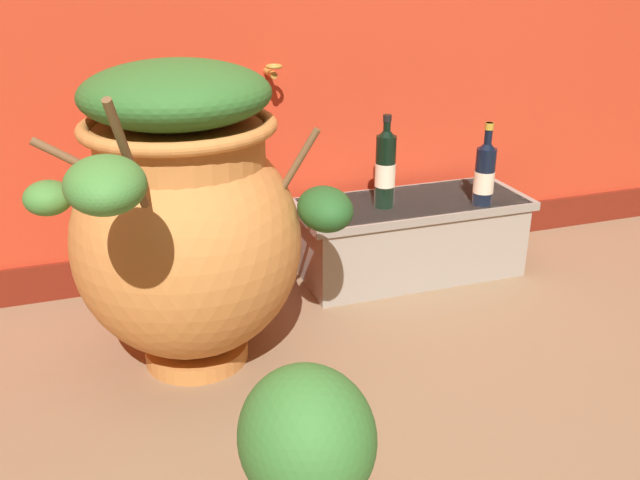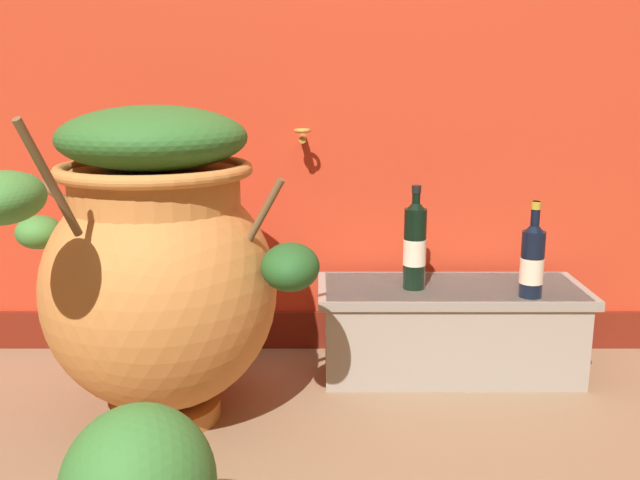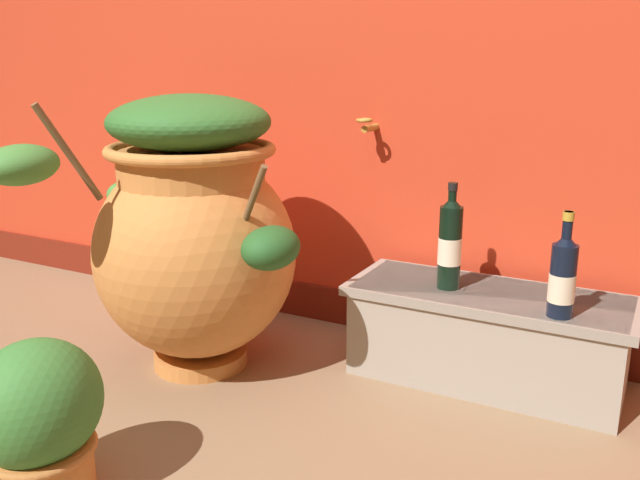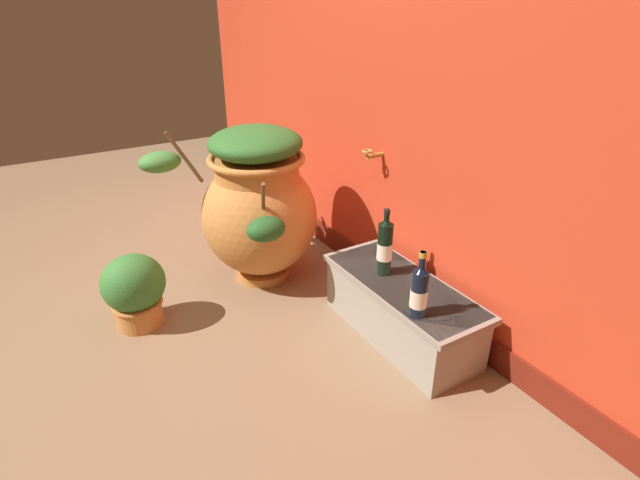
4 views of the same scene
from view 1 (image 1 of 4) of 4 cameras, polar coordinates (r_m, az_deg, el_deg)
name	(u,v)px [view 1 (image 1 of 4)]	position (r m, az deg, el deg)	size (l,w,h in m)	color
ground_plane	(386,448)	(1.75, 5.58, -17.08)	(7.00, 7.00, 0.00)	#896B4C
terracotta_urn	(186,218)	(1.90, -11.21, 1.84)	(0.85, 0.88, 0.88)	#CC7F3D
stone_ledge	(411,234)	(2.54, 7.69, 0.49)	(0.86, 0.34, 0.29)	#9E9384
wine_bottle_left	(485,172)	(2.47, 13.75, 5.59)	(0.07, 0.07, 0.30)	black
wine_bottle_middle	(385,167)	(2.38, 5.55, 6.16)	(0.07, 0.07, 0.33)	black
potted_shrub	(307,452)	(1.43, -1.11, -17.49)	(0.28, 0.31, 0.38)	#CC7F3D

